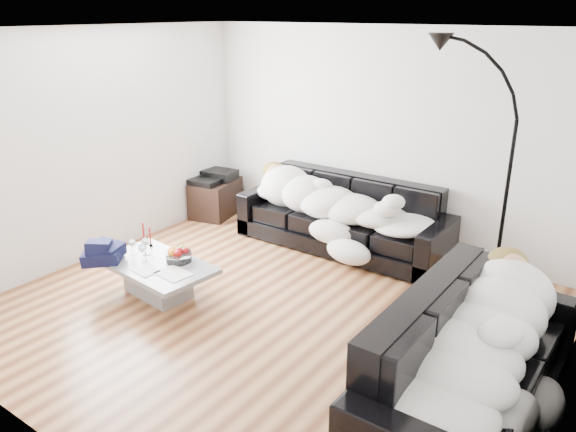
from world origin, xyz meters
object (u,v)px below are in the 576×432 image
Objects in this scene: sleeper_back at (341,199)px; wine_glass_c at (143,252)px; stereo at (215,176)px; coffee_table at (158,279)px; sofa_right at (473,361)px; av_cabinet at (216,198)px; wine_glass_a at (146,246)px; fruit_bowl at (179,254)px; sleeper_right at (476,336)px; sofa_back at (342,215)px; floor_lamp at (506,196)px; wine_glass_b at (133,247)px; candle_right at (150,237)px; shoes at (387,392)px; candle_left at (144,233)px.

wine_glass_c is at bearing -115.96° from sleeper_back.
coffee_table is at bearing -67.84° from stereo.
sofa_right is 4.81m from av_cabinet.
av_cabinet is at bearing 113.96° from wine_glass_a.
av_cabinet is at bearing 123.72° from fruit_bowl.
sleeper_right reaches higher than wine_glass_c.
sofa_back is 1.15× the size of sofa_right.
floor_lamp is at bearing 11.53° from sofa_right.
fruit_bowl is at bearing -111.03° from sleeper_back.
sleeper_back is at bearing 58.93° from wine_glass_b.
wine_glass_a is at bearing -156.50° from floor_lamp.
candle_right is (-0.23, 0.30, 0.01)m from wine_glass_c.
floor_lamp is at bearing 87.95° from shoes.
coffee_table is at bearing -133.34° from fruit_bowl.
floor_lamp is at bearing 26.11° from candle_right.
sleeper_right is 10.19× the size of wine_glass_c.
fruit_bowl is 0.57× the size of shoes.
sofa_right is 1.87× the size of coffee_table.
fruit_bowl is 0.12× the size of floor_lamp.
coffee_table is at bearing -153.26° from floor_lamp.
candle_right reaches higher than fruit_bowl.
stereo is at bearing 64.48° from sleeper_right.
wine_glass_c reaches higher than shoes.
sofa_right is at bearing -42.55° from sofa_back.
wine_glass_a is at bearing -53.40° from candle_right.
sofa_back is 5.90× the size of stereo.
stereo reaches higher than coffee_table.
candle_right is 0.10× the size of floor_lamp.
candle_left is 0.11× the size of floor_lamp.
sleeper_back reaches higher than stereo.
sofa_right reaches higher than fruit_bowl.
floor_lamp is at bearing 31.96° from fruit_bowl.
sleeper_right is (2.29, -2.11, 0.23)m from sofa_back.
floor_lamp is at bearing 25.47° from candle_left.
fruit_bowl is 2.53m from shoes.
sofa_back is at bearing 90.00° from sleeper_back.
shoes is at bearing -7.13° from candle_right.
candle_right is at bearing -124.05° from sofa_back.
sofa_back reaches higher than candle_right.
sleeper_back is at bearing 55.24° from candle_right.
wine_glass_a is at bearing 128.81° from wine_glass_c.
candle_left is at bearing -126.78° from sleeper_back.
av_cabinet reaches higher than shoes.
candle_right is at bearing 86.51° from sleeper_right.
shoes is at bearing -36.78° from stereo.
shoes is (2.88, -0.20, -0.39)m from wine_glass_a.
candle_right reaches higher than wine_glass_c.
sleeper_back is 3.08m from sleeper_right.
av_cabinet is 1.66× the size of stereo.
sofa_back is 2.05m from av_cabinet.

